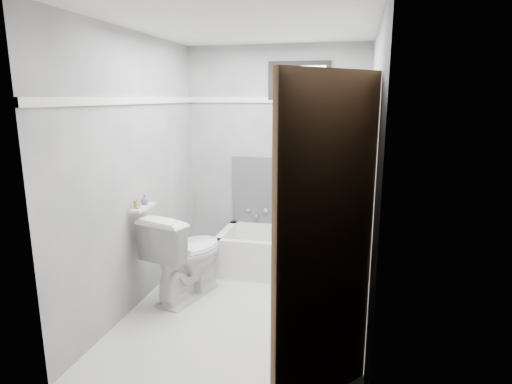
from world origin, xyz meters
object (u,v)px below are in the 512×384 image
(toilet, at_px, (187,255))
(soap_bottle_a, at_px, (137,202))
(door, at_px, (372,270))
(soap_bottle_b, at_px, (145,199))
(bathtub, at_px, (289,253))
(office_chair, at_px, (324,220))

(toilet, relative_size, soap_bottle_a, 8.88)
(door, distance_m, soap_bottle_b, 2.31)
(bathtub, height_order, soap_bottle_a, soap_bottle_a)
(bathtub, distance_m, door, 2.46)
(toilet, height_order, soap_bottle_b, soap_bottle_b)
(toilet, height_order, door, door)
(bathtub, relative_size, door, 0.75)
(soap_bottle_b, bearing_deg, bathtub, 38.19)
(door, height_order, soap_bottle_a, door)
(bathtub, xyz_separation_m, soap_bottle_b, (-1.17, -0.92, 0.75))
(toilet, bearing_deg, office_chair, -128.41)
(soap_bottle_a, bearing_deg, door, -30.91)
(office_chair, bearing_deg, door, -72.66)
(soap_bottle_b, bearing_deg, office_chair, 32.47)
(bathtub, bearing_deg, soap_bottle_a, -137.82)
(toilet, bearing_deg, soap_bottle_b, 41.43)
(toilet, xyz_separation_m, soap_bottle_a, (-0.32, -0.28, 0.56))
(office_chair, distance_m, toilet, 1.47)
(office_chair, height_order, door, door)
(office_chair, relative_size, soap_bottle_a, 10.14)
(door, bearing_deg, soap_bottle_b, 146.11)
(bathtub, bearing_deg, soap_bottle_b, -141.81)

